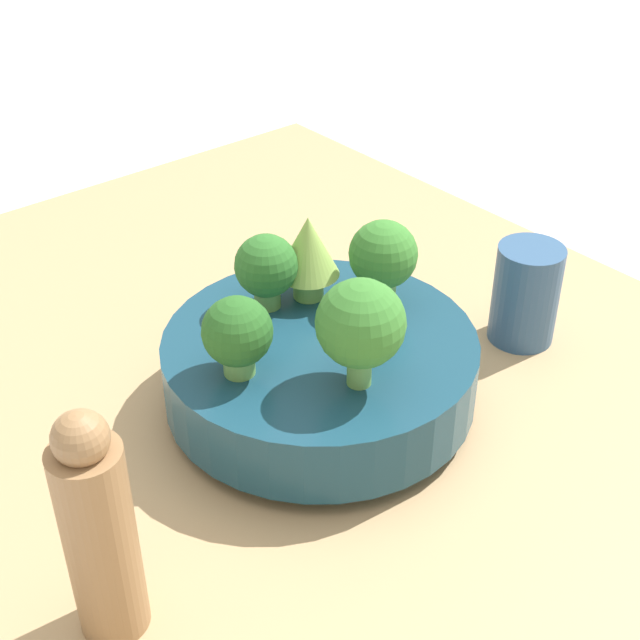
% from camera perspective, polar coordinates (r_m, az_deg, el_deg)
% --- Properties ---
extents(ground_plane, '(6.00, 6.00, 0.00)m').
position_cam_1_polar(ground_plane, '(0.85, 0.18, -6.16)').
color(ground_plane, silver).
extents(table, '(1.07, 0.79, 0.03)m').
position_cam_1_polar(table, '(0.84, 0.18, -5.32)').
color(table, tan).
rests_on(table, ground_plane).
extents(bowl, '(0.28, 0.28, 0.07)m').
position_cam_1_polar(bowl, '(0.79, -0.00, -3.12)').
color(bowl, navy).
rests_on(bowl, table).
extents(broccoli_floret_left, '(0.07, 0.07, 0.09)m').
position_cam_1_polar(broccoli_floret_left, '(0.69, 2.62, -0.32)').
color(broccoli_floret_left, '#6BA34C').
rests_on(broccoli_floret_left, bowl).
extents(broccoli_floret_front, '(0.06, 0.06, 0.08)m').
position_cam_1_polar(broccoli_floret_front, '(0.80, 4.06, 4.05)').
color(broccoli_floret_front, '#6BA34C').
rests_on(broccoli_floret_front, bowl).
extents(broccoli_floret_right, '(0.06, 0.06, 0.07)m').
position_cam_1_polar(broccoli_floret_right, '(0.79, -3.46, 3.37)').
color(broccoli_floret_right, '#609347').
rests_on(broccoli_floret_right, bowl).
extents(romanesco_piece_near, '(0.06, 0.06, 0.08)m').
position_cam_1_polar(romanesco_piece_near, '(0.80, -0.77, 4.52)').
color(romanesco_piece_near, '#7AB256').
rests_on(romanesco_piece_near, bowl).
extents(broccoli_floret_back, '(0.06, 0.06, 0.07)m').
position_cam_1_polar(broccoli_floret_back, '(0.71, -5.31, -0.87)').
color(broccoli_floret_back, '#6BA34C').
rests_on(broccoli_floret_back, bowl).
extents(cup, '(0.06, 0.06, 0.10)m').
position_cam_1_polar(cup, '(0.89, 13.03, 1.63)').
color(cup, '#33567F').
rests_on(cup, table).
extents(pepper_mill, '(0.05, 0.05, 0.18)m').
position_cam_1_polar(pepper_mill, '(0.60, -13.97, -13.00)').
color(pepper_mill, '#997047').
rests_on(pepper_mill, table).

